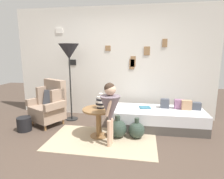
# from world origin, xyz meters

# --- Properties ---
(ground_plane) EXTENTS (12.00, 12.00, 0.00)m
(ground_plane) POSITION_xyz_m (0.00, 0.00, 0.00)
(ground_plane) COLOR #4C3D33
(gallery_wall) EXTENTS (4.80, 0.12, 2.60)m
(gallery_wall) POSITION_xyz_m (0.00, 1.95, 1.30)
(gallery_wall) COLOR silver
(gallery_wall) RESTS_ON ground
(rug) EXTENTS (1.91, 1.12, 0.01)m
(rug) POSITION_xyz_m (0.05, 0.49, 0.01)
(rug) COLOR tan
(rug) RESTS_ON ground
(armchair) EXTENTS (0.90, 0.82, 0.97)m
(armchair) POSITION_xyz_m (-1.26, 1.09, 0.44)
(armchair) COLOR #9E7042
(armchair) RESTS_ON ground
(daybed) EXTENTS (1.91, 0.83, 0.40)m
(daybed) POSITION_xyz_m (1.04, 1.27, 0.20)
(daybed) COLOR #4C4742
(daybed) RESTS_ON ground
(pillow_head) EXTENTS (0.22, 0.13, 0.15)m
(pillow_head) POSITION_xyz_m (1.81, 1.38, 0.48)
(pillow_head) COLOR #474C56
(pillow_head) RESTS_ON daybed
(pillow_mid) EXTENTS (0.21, 0.14, 0.20)m
(pillow_mid) POSITION_xyz_m (1.63, 1.34, 0.50)
(pillow_mid) COLOR tan
(pillow_mid) RESTS_ON daybed
(pillow_back) EXTENTS (0.19, 0.12, 0.19)m
(pillow_back) POSITION_xyz_m (1.49, 1.39, 0.50)
(pillow_back) COLOR gray
(pillow_back) RESTS_ON daybed
(pillow_extra) EXTENTS (0.17, 0.12, 0.20)m
(pillow_extra) POSITION_xyz_m (1.21, 1.40, 0.50)
(pillow_extra) COLOR #474C56
(pillow_extra) RESTS_ON daybed
(side_table) EXTENTS (0.59, 0.59, 0.54)m
(side_table) POSITION_xyz_m (-0.05, 0.64, 0.39)
(side_table) COLOR olive
(side_table) RESTS_ON ground
(vase_striped) EXTENTS (0.19, 0.19, 0.28)m
(vase_striped) POSITION_xyz_m (-0.01, 0.69, 0.66)
(vase_striped) COLOR black
(vase_striped) RESTS_ON side_table
(floor_lamp) EXTENTS (0.45, 0.45, 1.74)m
(floor_lamp) POSITION_xyz_m (-0.90, 1.44, 1.52)
(floor_lamp) COLOR black
(floor_lamp) RESTS_ON ground
(person_child) EXTENTS (0.34, 0.34, 1.08)m
(person_child) POSITION_xyz_m (0.23, 0.34, 0.69)
(person_child) COLOR #D8AD8E
(person_child) RESTS_ON ground
(book_on_daybed) EXTENTS (0.25, 0.20, 0.03)m
(book_on_daybed) POSITION_xyz_m (0.79, 1.31, 0.42)
(book_on_daybed) COLOR teal
(book_on_daybed) RESTS_ON daybed
(demijohn_near) EXTENTS (0.34, 0.34, 0.42)m
(demijohn_near) POSITION_xyz_m (0.30, 0.67, 0.17)
(demijohn_near) COLOR #2D3D33
(demijohn_near) RESTS_ON ground
(demijohn_far) EXTENTS (0.30, 0.30, 0.39)m
(demijohn_far) POSITION_xyz_m (0.65, 0.70, 0.16)
(demijohn_far) COLOR #2D3D33
(demijohn_far) RESTS_ON ground
(magazine_basket) EXTENTS (0.28, 0.28, 0.28)m
(magazine_basket) POSITION_xyz_m (-1.59, 0.65, 0.14)
(magazine_basket) COLOR black
(magazine_basket) RESTS_ON ground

